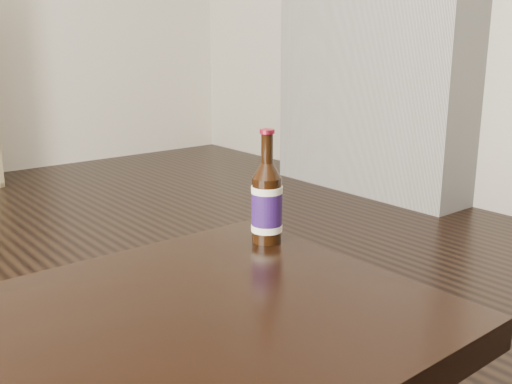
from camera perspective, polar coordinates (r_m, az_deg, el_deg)
beer_bottle at (r=1.29m, az=1.04°, el=-1.06°), size 0.07×0.07×0.25m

